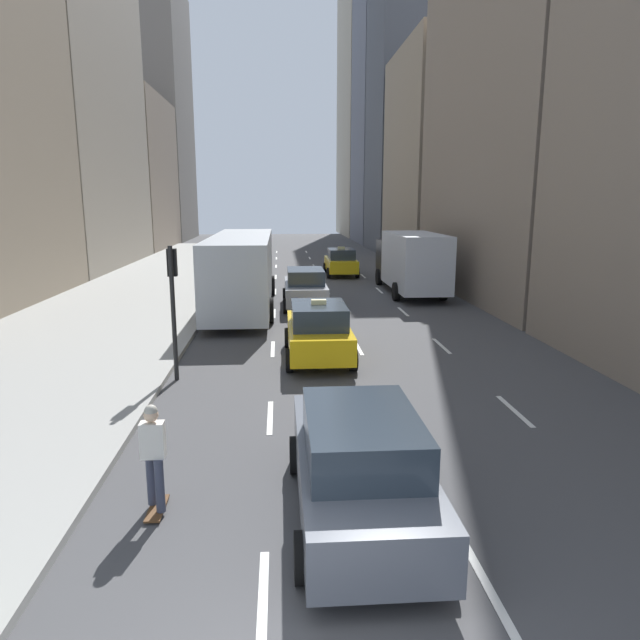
% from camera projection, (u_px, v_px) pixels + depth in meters
% --- Properties ---
extents(sidewalk_left, '(8.00, 66.00, 0.15)m').
position_uv_depth(sidewalk_left, '(149.00, 289.00, 30.76)').
color(sidewalk_left, '#9E9E99').
rests_on(sidewalk_left, ground).
extents(lane_markings, '(5.72, 56.00, 0.01)m').
position_uv_depth(lane_markings, '(333.00, 301.00, 27.53)').
color(lane_markings, white).
rests_on(lane_markings, ground).
extents(building_row_left, '(6.00, 75.92, 35.90)m').
position_uv_depth(building_row_left, '(74.00, 65.00, 39.64)').
color(building_row_left, gray).
rests_on(building_row_left, ground).
extents(building_row_right, '(6.00, 87.87, 37.87)m').
position_uv_depth(building_row_right, '(434.00, 41.00, 43.20)').
color(building_row_right, gray).
rests_on(building_row_right, ground).
extents(taxi_lead, '(2.02, 4.40, 1.87)m').
position_uv_depth(taxi_lead, '(318.00, 331.00, 17.22)').
color(taxi_lead, yellow).
rests_on(taxi_lead, ground).
extents(taxi_second, '(2.02, 4.40, 1.87)m').
position_uv_depth(taxi_second, '(341.00, 262.00, 36.66)').
color(taxi_second, yellow).
rests_on(taxi_second, ground).
extents(sedan_black_near, '(2.02, 4.65, 1.77)m').
position_uv_depth(sedan_black_near, '(305.00, 288.00, 25.63)').
color(sedan_black_near, '#9EA0A5').
rests_on(sedan_black_near, ground).
extents(sedan_silver_behind, '(2.02, 4.77, 1.76)m').
position_uv_depth(sedan_silver_behind, '(359.00, 463.00, 8.49)').
color(sedan_silver_behind, '#565B66').
rests_on(sedan_silver_behind, ground).
extents(city_bus, '(2.80, 11.61, 3.25)m').
position_uv_depth(city_bus, '(242.00, 269.00, 25.22)').
color(city_bus, '#B7BCC1').
rests_on(city_bus, ground).
extents(box_truck, '(2.58, 8.40, 3.15)m').
position_uv_depth(box_truck, '(410.00, 261.00, 29.35)').
color(box_truck, '#262628').
rests_on(box_truck, ground).
extents(skateboarder, '(0.36, 0.80, 1.75)m').
position_uv_depth(skateboarder, '(154.00, 453.00, 8.66)').
color(skateboarder, brown).
rests_on(skateboarder, ground).
extents(traffic_light_pole, '(0.24, 0.42, 3.60)m').
position_uv_depth(traffic_light_pole, '(173.00, 291.00, 14.96)').
color(traffic_light_pole, black).
rests_on(traffic_light_pole, ground).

